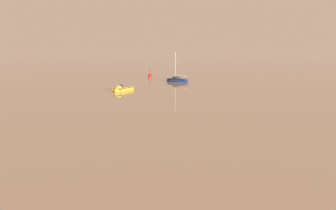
{
  "coord_description": "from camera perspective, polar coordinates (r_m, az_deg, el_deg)",
  "views": [
    {
      "loc": [
        18.0,
        -1.79,
        7.28
      ],
      "look_at": [
        -5.46,
        42.67,
        0.27
      ],
      "focal_mm": 44.41,
      "sensor_mm": 36.0,
      "label": 1
    }
  ],
  "objects": [
    {
      "name": "sailboat_moored_0",
      "position": [
        88.24,
        1.28,
        3.39
      ],
      "size": [
        6.19,
        3.16,
        6.64
      ],
      "rotation": [
        0.0,
        0.0,
        2.91
      ],
      "color": "navy",
      "rests_on": "ground"
    },
    {
      "name": "channel_buoy",
      "position": [
        102.33,
        -2.48,
        4.11
      ],
      "size": [
        0.9,
        0.9,
        2.3
      ],
      "color": "red",
      "rests_on": "ground"
    },
    {
      "name": "motorboat_moored_1",
      "position": [
        69.61,
        -6.51,
        2.09
      ],
      "size": [
        2.26,
        5.32,
        1.77
      ],
      "rotation": [
        0.0,
        0.0,
        4.8
      ],
      "color": "gold",
      "rests_on": "ground"
    }
  ]
}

